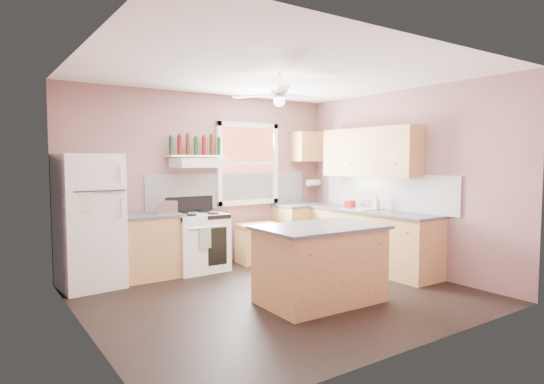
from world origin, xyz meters
TOP-DOWN VIEW (x-y plane):
  - floor at (0.00, 0.00)m, footprint 4.50×4.50m
  - ceiling at (0.00, 0.00)m, footprint 4.50×4.50m
  - wall_back at (0.00, 2.02)m, footprint 4.50×0.05m
  - wall_right at (2.27, 0.00)m, footprint 0.05×4.00m
  - wall_left at (-2.27, 0.00)m, footprint 0.05×4.00m
  - backsplash_back at (0.45, 1.99)m, footprint 2.90×0.03m
  - backsplash_right at (2.23, 0.30)m, footprint 0.03×2.60m
  - window_view at (0.75, 1.98)m, footprint 1.00×0.02m
  - window_frame at (0.75, 1.96)m, footprint 1.16×0.07m
  - refrigerator at (-1.85, 1.65)m, footprint 0.79×0.77m
  - base_cabinet_left at (-1.06, 1.70)m, footprint 0.90×0.60m
  - counter_left at (-1.06, 1.70)m, footprint 0.92×0.62m
  - toaster at (-0.81, 1.60)m, footprint 0.31×0.23m
  - stove at (-0.30, 1.67)m, footprint 0.80×0.67m
  - range_hood at (-0.23, 1.75)m, footprint 0.78×0.50m
  - bottle_shelf at (-0.23, 1.87)m, footprint 0.90×0.26m
  - cart at (0.73, 1.64)m, footprint 0.67×0.48m
  - base_cabinet_corner at (1.75, 1.70)m, footprint 1.00×0.60m
  - base_cabinet_right at (1.95, 0.30)m, footprint 0.60×2.20m
  - counter_corner at (1.75, 1.70)m, footprint 1.02×0.62m
  - counter_right at (1.94, 0.30)m, footprint 0.62×2.22m
  - sink at (1.94, 0.50)m, footprint 0.55×0.45m
  - faucet at (2.10, 0.50)m, footprint 0.03×0.03m
  - upper_cabinet_right at (2.08, 0.50)m, footprint 0.33×1.80m
  - upper_cabinet_corner at (1.95, 1.83)m, footprint 0.60×0.33m
  - paper_towel at (2.07, 1.86)m, footprint 0.26×0.12m
  - island at (0.22, -0.51)m, footprint 1.38×0.89m
  - island_top at (0.22, -0.51)m, footprint 1.47×0.98m
  - ceiling_fan_hub at (0.00, 0.00)m, footprint 0.20×0.20m
  - soap_bottle at (2.05, 0.30)m, footprint 0.11×0.11m
  - red_caddy at (2.02, 0.85)m, footprint 0.21×0.18m
  - wine_bottles at (-0.23, 1.87)m, footprint 0.86×0.06m

SIDE VIEW (x-z plane):
  - floor at x=0.00m, z-range 0.00..0.00m
  - cart at x=0.73m, z-range 0.00..0.64m
  - base_cabinet_left at x=-1.06m, z-range 0.00..0.86m
  - stove at x=-0.30m, z-range 0.00..0.86m
  - base_cabinet_corner at x=1.75m, z-range 0.00..0.86m
  - base_cabinet_right at x=1.95m, z-range 0.00..0.86m
  - island at x=0.22m, z-range 0.00..0.86m
  - refrigerator at x=-1.85m, z-range 0.00..1.74m
  - counter_left at x=-1.06m, z-range 0.86..0.90m
  - counter_corner at x=1.75m, z-range 0.86..0.90m
  - counter_right at x=1.94m, z-range 0.86..0.90m
  - island_top at x=0.22m, z-range 0.86..0.90m
  - sink at x=1.94m, z-range 0.88..0.91m
  - red_caddy at x=2.02m, z-range 0.90..1.00m
  - faucet at x=2.10m, z-range 0.90..1.04m
  - toaster at x=-0.81m, z-range 0.90..1.08m
  - soap_bottle at x=2.05m, z-range 0.90..1.13m
  - backsplash_back at x=0.45m, z-range 0.90..1.45m
  - backsplash_right at x=2.23m, z-range 0.90..1.45m
  - paper_towel at x=2.07m, z-range 1.19..1.31m
  - wall_back at x=0.00m, z-range 0.00..2.70m
  - wall_right at x=2.27m, z-range 0.00..2.70m
  - wall_left at x=-2.27m, z-range 0.00..2.70m
  - window_view at x=0.75m, z-range 1.00..2.20m
  - window_frame at x=0.75m, z-range 0.92..2.28m
  - range_hood at x=-0.23m, z-range 1.55..1.69m
  - bottle_shelf at x=-0.23m, z-range 1.71..1.73m
  - upper_cabinet_right at x=2.08m, z-range 1.40..2.16m
  - wine_bottles at x=-0.23m, z-range 1.72..2.03m
  - upper_cabinet_corner at x=1.95m, z-range 1.64..2.16m
  - ceiling_fan_hub at x=0.00m, z-range 2.41..2.49m
  - ceiling at x=0.00m, z-range 2.70..2.70m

